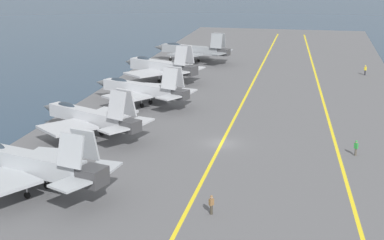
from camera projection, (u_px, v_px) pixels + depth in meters
name	position (u px, v px, depth m)	size (l,w,h in m)	color
ground_plane	(222.00, 147.00, 67.17)	(2000.00, 2000.00, 0.00)	#23384C
carrier_deck	(222.00, 145.00, 67.11)	(216.23, 46.85, 0.40)	#565659
deck_stripe_foul_line	(337.00, 151.00, 64.52)	(194.61, 0.36, 0.01)	yellow
deck_stripe_centerline	(222.00, 143.00, 67.06)	(194.61, 0.36, 0.01)	yellow
parked_jet_second	(27.00, 163.00, 52.73)	(12.43, 17.32, 6.54)	#9EA3A8
parked_jet_third	(90.00, 117.00, 68.81)	(13.00, 15.62, 6.38)	#A8AAAF
parked_jet_fourth	(142.00, 89.00, 83.33)	(12.32, 16.18, 6.04)	#A8AAAF
parked_jet_fifth	(160.00, 66.00, 99.27)	(13.80, 15.28, 6.56)	#A8AAAF
parked_jet_sixth	(193.00, 50.00, 116.10)	(11.90, 16.45, 6.16)	gray
crew_brown_vest	(211.00, 204.00, 48.54)	(0.45, 0.45, 1.69)	#383328
crew_yellow_vest	(365.00, 70.00, 104.43)	(0.46, 0.43, 1.81)	#232328
crew_green_vest	(356.00, 147.00, 62.73)	(0.44, 0.46, 1.70)	#4C473D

